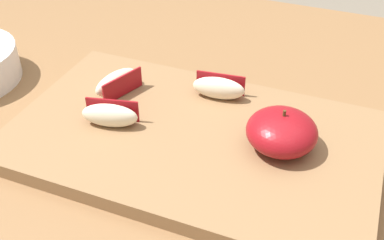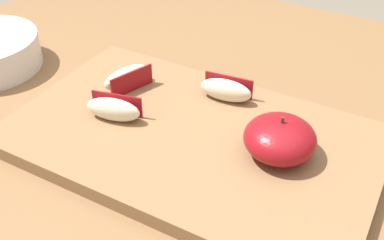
{
  "view_description": "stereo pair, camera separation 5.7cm",
  "coord_description": "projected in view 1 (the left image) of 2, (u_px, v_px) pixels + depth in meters",
  "views": [
    {
      "loc": [
        0.13,
        -0.51,
        1.14
      ],
      "look_at": [
        -0.04,
        -0.09,
        0.8
      ],
      "focal_mm": 44.2,
      "sensor_mm": 36.0,
      "label": 1
    },
    {
      "loc": [
        0.18,
        -0.49,
        1.14
      ],
      "look_at": [
        -0.04,
        -0.09,
        0.8
      ],
      "focal_mm": 44.2,
      "sensor_mm": 36.0,
      "label": 2
    }
  ],
  "objects": [
    {
      "name": "cutting_board",
      "position": [
        192.0,
        139.0,
        0.58
      ],
      "size": [
        0.45,
        0.27,
        0.02
      ],
      "color": "olive",
      "rests_on": "dining_table"
    },
    {
      "name": "apple_wedge_near_knife",
      "position": [
        219.0,
        88.0,
        0.63
      ],
      "size": [
        0.07,
        0.03,
        0.03
      ],
      "color": "#F4EACC",
      "rests_on": "cutting_board"
    },
    {
      "name": "dining_table",
      "position": [
        240.0,
        177.0,
        0.72
      ],
      "size": [
        1.16,
        0.78,
        0.76
      ],
      "color": "brown",
      "rests_on": "ground_plane"
    },
    {
      "name": "apple_wedge_left",
      "position": [
        110.0,
        115.0,
        0.58
      ],
      "size": [
        0.07,
        0.04,
        0.03
      ],
      "color": "#F4EACC",
      "rests_on": "cutting_board"
    },
    {
      "name": "apple_wedge_right",
      "position": [
        117.0,
        82.0,
        0.64
      ],
      "size": [
        0.05,
        0.07,
        0.03
      ],
      "color": "#F4EACC",
      "rests_on": "cutting_board"
    },
    {
      "name": "apple_half_skin_up",
      "position": [
        282.0,
        132.0,
        0.54
      ],
      "size": [
        0.08,
        0.08,
        0.05
      ],
      "color": "maroon",
      "rests_on": "cutting_board"
    }
  ]
}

